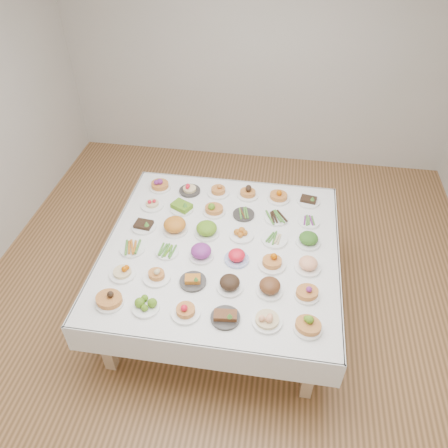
# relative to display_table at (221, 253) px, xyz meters

# --- Properties ---
(room_envelope) EXTENTS (5.02, 5.02, 2.81)m
(room_envelope) POSITION_rel_display_table_xyz_m (0.05, 0.20, 1.15)
(room_envelope) COLOR #A47144
(room_envelope) RESTS_ON ground
(display_table) EXTENTS (2.01, 2.01, 0.75)m
(display_table) POSITION_rel_display_table_xyz_m (0.00, 0.00, 0.00)
(display_table) COLOR white
(display_table) RESTS_ON ground
(dish_0) EXTENTS (0.21, 0.21, 0.14)m
(dish_0) POSITION_rel_display_table_xyz_m (-0.73, -0.73, 0.14)
(dish_0) COLOR white
(dish_0) RESTS_ON display_table
(dish_1) EXTENTS (0.20, 0.20, 0.10)m
(dish_1) POSITION_rel_display_table_xyz_m (-0.45, -0.74, 0.12)
(dish_1) COLOR white
(dish_1) RESTS_ON display_table
(dish_2) EXTENTS (0.21, 0.21, 0.12)m
(dish_2) POSITION_rel_display_table_xyz_m (-0.14, -0.74, 0.12)
(dish_2) COLOR white
(dish_2) RESTS_ON display_table
(dish_3) EXTENTS (0.21, 0.21, 0.09)m
(dish_3) POSITION_rel_display_table_xyz_m (0.15, -0.74, 0.11)
(dish_3) COLOR #302D2A
(dish_3) RESTS_ON display_table
(dish_4) EXTENTS (0.23, 0.23, 0.13)m
(dish_4) POSITION_rel_display_table_xyz_m (0.45, -0.73, 0.13)
(dish_4) COLOR white
(dish_4) RESTS_ON display_table
(dish_5) EXTENTS (0.22, 0.21, 0.14)m
(dish_5) POSITION_rel_display_table_xyz_m (0.74, -0.74, 0.14)
(dish_5) COLOR white
(dish_5) RESTS_ON display_table
(dish_6) EXTENTS (0.21, 0.21, 0.11)m
(dish_6) POSITION_rel_display_table_xyz_m (-0.73, -0.44, 0.12)
(dish_6) COLOR white
(dish_6) RESTS_ON display_table
(dish_7) EXTENTS (0.22, 0.22, 0.11)m
(dish_7) POSITION_rel_display_table_xyz_m (-0.45, -0.44, 0.12)
(dish_7) COLOR white
(dish_7) RESTS_ON display_table
(dish_8) EXTENTS (0.21, 0.21, 0.09)m
(dish_8) POSITION_rel_display_table_xyz_m (-0.16, -0.44, 0.10)
(dish_8) COLOR #302D2A
(dish_8) RESTS_ON display_table
(dish_9) EXTENTS (0.21, 0.21, 0.11)m
(dish_9) POSITION_rel_display_table_xyz_m (0.14, -0.45, 0.12)
(dish_9) COLOR white
(dish_9) RESTS_ON display_table
(dish_10) EXTENTS (0.21, 0.21, 0.12)m
(dish_10) POSITION_rel_display_table_xyz_m (0.45, -0.44, 0.13)
(dish_10) COLOR white
(dish_10) RESTS_ON display_table
(dish_11) EXTENTS (0.19, 0.19, 0.11)m
(dish_11) POSITION_rel_display_table_xyz_m (0.73, -0.44, 0.12)
(dish_11) COLOR white
(dish_11) RESTS_ON display_table
(dish_12) EXTENTS (0.22, 0.21, 0.05)m
(dish_12) POSITION_rel_display_table_xyz_m (-0.74, -0.16, 0.10)
(dish_12) COLOR white
(dish_12) RESTS_ON display_table
(dish_13) EXTENTS (0.19, 0.19, 0.05)m
(dish_13) POSITION_rel_display_table_xyz_m (-0.44, -0.15, 0.09)
(dish_13) COLOR white
(dish_13) RESTS_ON display_table
(dish_14) EXTENTS (0.21, 0.21, 0.12)m
(dish_14) POSITION_rel_display_table_xyz_m (-0.15, -0.15, 0.13)
(dish_14) COLOR white
(dish_14) RESTS_ON display_table
(dish_15) EXTENTS (0.20, 0.20, 0.12)m
(dish_15) POSITION_rel_display_table_xyz_m (0.15, -0.14, 0.12)
(dish_15) COLOR #4C66B2
(dish_15) RESTS_ON display_table
(dish_16) EXTENTS (0.22, 0.22, 0.14)m
(dish_16) POSITION_rel_display_table_xyz_m (0.44, -0.16, 0.14)
(dish_16) COLOR white
(dish_16) RESTS_ON display_table
(dish_17) EXTENTS (0.21, 0.21, 0.11)m
(dish_17) POSITION_rel_display_table_xyz_m (0.73, -0.14, 0.12)
(dish_17) COLOR white
(dish_17) RESTS_ON display_table
(dish_18) EXTENTS (0.22, 0.22, 0.10)m
(dish_18) POSITION_rel_display_table_xyz_m (-0.73, 0.14, 0.12)
(dish_18) COLOR white
(dish_18) RESTS_ON display_table
(dish_19) EXTENTS (0.24, 0.24, 0.14)m
(dish_19) POSITION_rel_display_table_xyz_m (-0.44, 0.14, 0.14)
(dish_19) COLOR white
(dish_19) RESTS_ON display_table
(dish_20) EXTENTS (0.22, 0.22, 0.14)m
(dish_20) POSITION_rel_display_table_xyz_m (-0.15, 0.14, 0.14)
(dish_20) COLOR white
(dish_20) RESTS_ON display_table
(dish_21) EXTENTS (0.21, 0.21, 0.08)m
(dish_21) POSITION_rel_display_table_xyz_m (0.15, 0.16, 0.10)
(dish_21) COLOR white
(dish_21) RESTS_ON display_table
(dish_22) EXTENTS (0.22, 0.22, 0.05)m
(dish_22) POSITION_rel_display_table_xyz_m (0.44, 0.15, 0.09)
(dish_22) COLOR white
(dish_22) RESTS_ON display_table
(dish_23) EXTENTS (0.21, 0.21, 0.12)m
(dish_23) POSITION_rel_display_table_xyz_m (0.73, 0.16, 0.12)
(dish_23) COLOR white
(dish_23) RESTS_ON display_table
(dish_24) EXTENTS (0.21, 0.21, 0.10)m
(dish_24) POSITION_rel_display_table_xyz_m (-0.74, 0.45, 0.11)
(dish_24) COLOR white
(dish_24) RESTS_ON display_table
(dish_25) EXTENTS (0.22, 0.22, 0.11)m
(dish_25) POSITION_rel_display_table_xyz_m (-0.45, 0.44, 0.12)
(dish_25) COLOR white
(dish_25) RESTS_ON display_table
(dish_26) EXTENTS (0.21, 0.21, 0.13)m
(dish_26) POSITION_rel_display_table_xyz_m (-0.14, 0.45, 0.14)
(dish_26) COLOR white
(dish_26) RESTS_ON display_table
(dish_27) EXTENTS (0.20, 0.20, 0.05)m
(dish_27) POSITION_rel_display_table_xyz_m (0.14, 0.44, 0.09)
(dish_27) COLOR #302D2A
(dish_27) RESTS_ON display_table
(dish_28) EXTENTS (0.23, 0.21, 0.05)m
(dish_28) POSITION_rel_display_table_xyz_m (0.44, 0.44, 0.10)
(dish_28) COLOR white
(dish_28) RESTS_ON display_table
(dish_29) EXTENTS (0.19, 0.19, 0.04)m
(dish_29) POSITION_rel_display_table_xyz_m (0.74, 0.43, 0.09)
(dish_29) COLOR white
(dish_29) RESTS_ON display_table
(dish_30) EXTENTS (0.22, 0.21, 0.13)m
(dish_30) POSITION_rel_display_table_xyz_m (-0.74, 0.74, 0.13)
(dish_30) COLOR white
(dish_30) RESTS_ON display_table
(dish_31) EXTENTS (0.21, 0.21, 0.11)m
(dish_31) POSITION_rel_display_table_xyz_m (-0.44, 0.73, 0.12)
(dish_31) COLOR #302D2A
(dish_31) RESTS_ON display_table
(dish_32) EXTENTS (0.22, 0.22, 0.12)m
(dish_32) POSITION_rel_display_table_xyz_m (-0.15, 0.74, 0.12)
(dish_32) COLOR white
(dish_32) RESTS_ON display_table
(dish_33) EXTENTS (0.20, 0.20, 0.13)m
(dish_33) POSITION_rel_display_table_xyz_m (0.14, 0.74, 0.13)
(dish_33) COLOR white
(dish_33) RESTS_ON display_table
(dish_34) EXTENTS (0.23, 0.22, 0.14)m
(dish_34) POSITION_rel_display_table_xyz_m (0.44, 0.74, 0.14)
(dish_34) COLOR white
(dish_34) RESTS_ON display_table
(dish_35) EXTENTS (0.22, 0.22, 0.10)m
(dish_35) POSITION_rel_display_table_xyz_m (0.73, 0.74, 0.11)
(dish_35) COLOR white
(dish_35) RESTS_ON display_table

